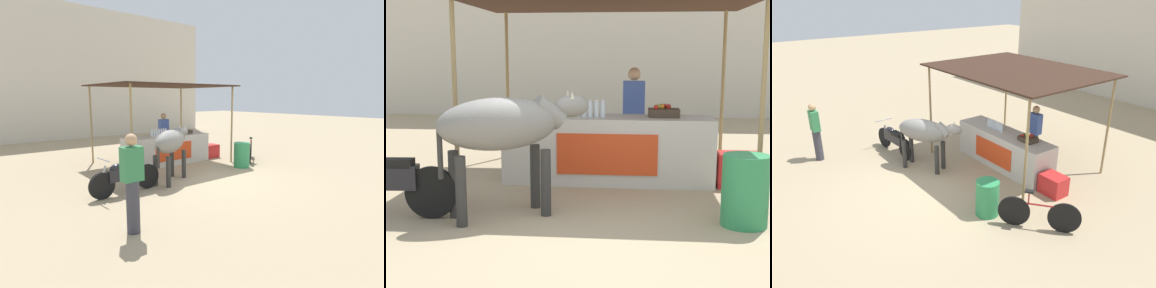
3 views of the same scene
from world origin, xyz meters
The scene contains 9 objects.
ground_plane centered at (0.00, 0.00, 0.00)m, with size 60.00×60.00×0.00m, color tan.
stall_counter centered at (0.00, 2.20, 0.48)m, with size 3.00×0.82×0.96m.
stall_awning centered at (0.00, 2.50, 2.51)m, with size 4.20×3.20×2.62m.
water_bottle_row centered at (-0.35, 2.15, 1.07)m, with size 0.61×0.07×0.25m.
fruit_crate centered at (0.79, 2.25, 1.03)m, with size 0.44×0.32×0.18m.
vendor_behind_counter centered at (0.36, 2.95, 0.85)m, with size 0.34×0.22×1.65m.
cooler_box centered at (1.84, 2.10, 0.24)m, with size 0.60×0.44×0.48m, color red.
water_barrel centered at (1.58, 0.30, 0.39)m, with size 0.50×0.50×0.79m, color #2D8C51.
cow centered at (-1.10, 0.39, 1.03)m, with size 1.76×1.23×1.44m.
Camera 2 is at (0.34, -5.49, 1.87)m, focal length 50.00 mm.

